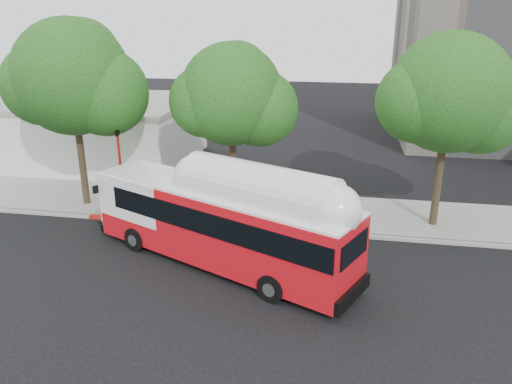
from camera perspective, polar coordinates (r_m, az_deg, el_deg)
ground at (r=20.73m, az=-3.51°, el=-8.53°), size 120.00×120.00×0.00m
sidewalk at (r=26.48m, az=-0.26°, el=-1.84°), size 60.00×5.00×0.15m
curb_strip at (r=24.12m, az=-1.36°, el=-4.07°), size 60.00×0.30×0.15m
red_curb_segment at (r=24.85m, az=-8.18°, el=-3.53°), size 10.00×0.32×0.16m
street_tree_left at (r=26.84m, az=-19.29°, el=11.80°), size 6.67×5.80×9.74m
street_tree_mid at (r=24.62m, az=-1.85°, el=10.60°), size 5.75×5.00×8.62m
street_tree_right at (r=24.38m, az=22.18°, el=9.92°), size 6.21×5.40×9.18m
low_commercial_bldg at (r=37.48m, az=-19.78°, el=6.77°), size 16.20×10.20×4.25m
transit_bus at (r=20.19m, az=-3.99°, el=-3.86°), size 12.34×7.33×3.73m
signal_pole at (r=25.87m, az=-15.17°, el=2.10°), size 0.13×0.42×4.44m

